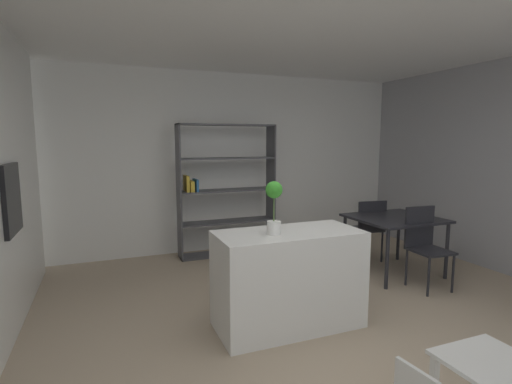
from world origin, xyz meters
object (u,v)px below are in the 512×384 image
(built_in_oven, at_px, (12,199))
(child_table, at_px, (488,376))
(kitchen_island, at_px, (288,279))
(dining_chair_far, at_px, (368,225))
(potted_plant_on_island, at_px, (274,203))
(open_bookshelf, at_px, (224,190))
(dining_chair_near, at_px, (424,240))
(dining_table, at_px, (395,223))

(built_in_oven, relative_size, child_table, 1.23)
(built_in_oven, xyz_separation_m, kitchen_island, (2.31, -0.79, -0.77))
(built_in_oven, xyz_separation_m, dining_chair_far, (4.23, 0.52, -0.69))
(potted_plant_on_island, height_order, open_bookshelf, open_bookshelf)
(dining_chair_far, bearing_deg, dining_chair_near, 96.26)
(built_in_oven, xyz_separation_m, dining_table, (4.24, 0.01, -0.55))
(child_table, xyz_separation_m, dining_chair_far, (1.50, 3.00, 0.14))
(built_in_oven, distance_m, dining_chair_near, 4.32)
(built_in_oven, xyz_separation_m, potted_plant_on_island, (2.13, -0.84, -0.04))
(potted_plant_on_island, distance_m, dining_chair_far, 2.58)
(child_table, xyz_separation_m, dining_table, (1.51, 2.48, 0.27))
(dining_table, relative_size, dining_chair_near, 1.10)
(potted_plant_on_island, bearing_deg, dining_chair_far, 33.02)
(kitchen_island, xyz_separation_m, dining_chair_far, (1.92, 1.32, 0.09))
(potted_plant_on_island, bearing_deg, dining_chair_near, 9.16)
(kitchen_island, bearing_deg, dining_chair_far, 34.43)
(built_in_oven, bearing_deg, kitchen_island, -19.01)
(open_bookshelf, distance_m, dining_chair_near, 2.83)
(open_bookshelf, distance_m, dining_table, 2.45)
(kitchen_island, xyz_separation_m, child_table, (0.43, -1.68, -0.05))
(dining_chair_far, distance_m, dining_chair_near, 1.02)
(open_bookshelf, relative_size, dining_chair_far, 2.20)
(potted_plant_on_island, xyz_separation_m, dining_chair_near, (2.11, 0.34, -0.62))
(kitchen_island, distance_m, dining_chair_far, 2.33)
(child_table, distance_m, dining_table, 2.92)
(potted_plant_on_island, relative_size, open_bookshelf, 0.24)
(dining_chair_near, bearing_deg, dining_chair_far, 93.64)
(open_bookshelf, height_order, dining_table, open_bookshelf)
(kitchen_island, height_order, child_table, kitchen_island)
(open_bookshelf, distance_m, dining_chair_far, 2.16)
(open_bookshelf, bearing_deg, dining_table, -42.32)
(potted_plant_on_island, xyz_separation_m, dining_table, (2.10, 0.85, -0.51))
(kitchen_island, xyz_separation_m, potted_plant_on_island, (-0.17, -0.04, 0.73))
(dining_table, height_order, dining_chair_near, dining_chair_near)
(built_in_oven, height_order, dining_table, built_in_oven)
(built_in_oven, distance_m, dining_table, 4.27)
(kitchen_island, bearing_deg, child_table, -75.79)
(built_in_oven, relative_size, kitchen_island, 0.46)
(potted_plant_on_island, height_order, child_table, potted_plant_on_island)
(open_bookshelf, bearing_deg, kitchen_island, -93.14)
(built_in_oven, relative_size, open_bookshelf, 0.31)
(built_in_oven, bearing_deg, potted_plant_on_island, -21.44)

